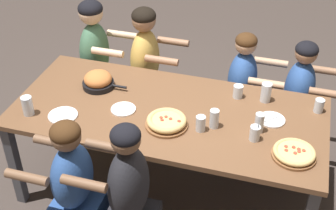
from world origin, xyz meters
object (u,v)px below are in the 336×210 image
Objects in this scene: cocktail_glass_blue at (255,134)px; pizza_board_second at (294,153)px; drinking_glass_f at (28,107)px; skillet_bowl at (98,81)px; diner_far_midleft at (146,76)px; diner_near_midleft at (75,197)px; diner_near_center at (130,207)px; drinking_glass_g at (129,136)px; drinking_glass_d at (201,124)px; drinking_glass_e at (214,120)px; empty_plate_a at (123,109)px; empty_plate_b at (272,120)px; drinking_glass_b at (238,92)px; diner_far_midright at (241,98)px; pizza_board_main at (167,122)px; diner_far_left at (97,67)px; drinking_glass_a at (266,93)px; drinking_glass_h at (259,124)px; diner_far_right at (296,107)px; empty_plate_c at (63,115)px; drinking_glass_c at (319,106)px.

pizza_board_second is at bearing -20.23° from cocktail_glass_blue.
skillet_bowl is at bearing 54.77° from drinking_glass_f.
diner_far_midleft is at bearing 140.51° from cocktail_glass_blue.
skillet_bowl is at bearing 12.17° from diner_near_midleft.
drinking_glass_g is at bearing 18.25° from diner_near_center.
diner_near_midleft is (-0.70, -0.58, -0.33)m from drinking_glass_d.
cocktail_glass_blue is at bearing -11.41° from drinking_glass_e.
skillet_bowl is at bearing 33.03° from diner_near_center.
pizza_board_second is at bearing -7.51° from empty_plate_a.
skillet_bowl is at bearing 177.79° from empty_plate_b.
diner_far_midright is (-0.02, 0.42, -0.33)m from drinking_glass_b.
pizza_board_main is at bearing -13.80° from empty_plate_a.
empty_plate_a is 0.39m from drinking_glass_g.
drinking_glass_b is 1.44m from diner_far_left.
drinking_glass_h is (0.00, -0.38, -0.01)m from drinking_glass_a.
drinking_glass_a is 1.31m from diner_near_center.
drinking_glass_f reaches higher than empty_plate_a.
diner_far_left is at bearing 151.65° from pizza_board_second.
drinking_glass_a is at bearing 22.18° from drinking_glass_f.
drinking_glass_g is at bearing -50.54° from skillet_bowl.
drinking_glass_b is at bearing -176.89° from drinking_glass_a.
diner_far_left reaches higher than diner_far_midright.
diner_far_midleft reaches higher than diner_near_midleft.
diner_far_right is 0.91× the size of diner_far_midleft.
empty_plate_a is at bearing 179.54° from drinking_glass_e.
empty_plate_b is 1.45m from diner_near_midleft.
diner_far_midright is (-0.22, 0.78, -0.35)m from drinking_glass_h.
drinking_glass_e is 0.11× the size of diner_far_midleft.
drinking_glass_b reaches higher than pizza_board_main.
drinking_glass_f is at bearing -165.87° from empty_plate_b.
drinking_glass_g reaches higher than drinking_glass_d.
drinking_glass_a is at bearing 54.39° from drinking_glass_e.
diner_far_midright reaches higher than cocktail_glass_blue.
drinking_glass_e is (0.97, -0.24, 0.01)m from skillet_bowl.
drinking_glass_e reaches higher than empty_plate_c.
skillet_bowl is at bearing 78.24° from empty_plate_c.
diner_far_midright reaches higher than pizza_board_second.
pizza_board_main is 1.05× the size of pizza_board_second.
diner_far_right is (1.04, 1.16, -0.35)m from drinking_glass_g.
drinking_glass_f is at bearing -60.22° from diner_far_right.
empty_plate_b is (-0.18, 0.34, -0.02)m from pizza_board_second.
pizza_board_main is 1.65× the size of empty_plate_a.
empty_plate_b is 0.17× the size of diner_far_midright.
drinking_glass_c is at bearing -46.12° from diner_near_center.
diner_far_left is (-1.81, -0.00, 0.08)m from diner_far_right.
cocktail_glass_blue is at bearing -67.62° from drinking_glass_b.
diner_far_left is (-1.55, 0.88, -0.26)m from cocktail_glass_blue.
drinking_glass_e is 0.13× the size of diner_far_right.
pizza_board_main is at bearing -130.06° from drinking_glass_b.
cocktail_glass_blue is at bearing -16.38° from diner_far_right.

